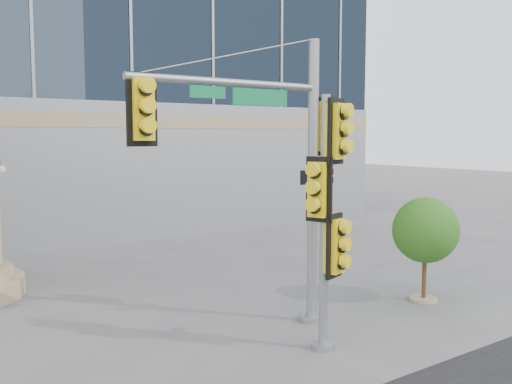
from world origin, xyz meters
TOP-DOWN VIEW (x-y plane):
  - ground at (0.00, 0.00)m, footprint 120.00×120.00m
  - main_signal_pole at (-0.02, 1.48)m, footprint 5.32×0.64m
  - secondary_signal_pole at (0.18, -0.18)m, footprint 1.01×0.72m
  - street_tree at (4.96, 1.03)m, footprint 1.85×1.81m

SIDE VIEW (x-z plane):
  - ground at x=0.00m, z-range 0.00..0.00m
  - street_tree at x=4.96m, z-range 0.46..3.35m
  - secondary_signal_pole at x=0.18m, z-range 0.47..5.90m
  - main_signal_pole at x=-0.02m, z-range 0.82..7.67m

